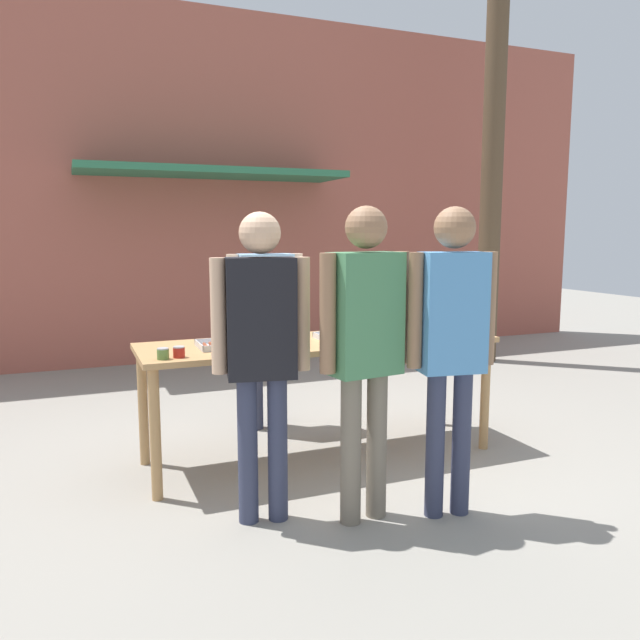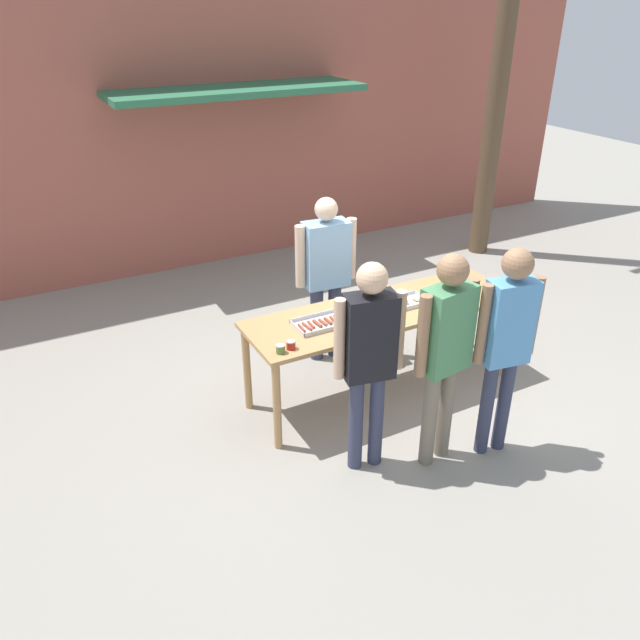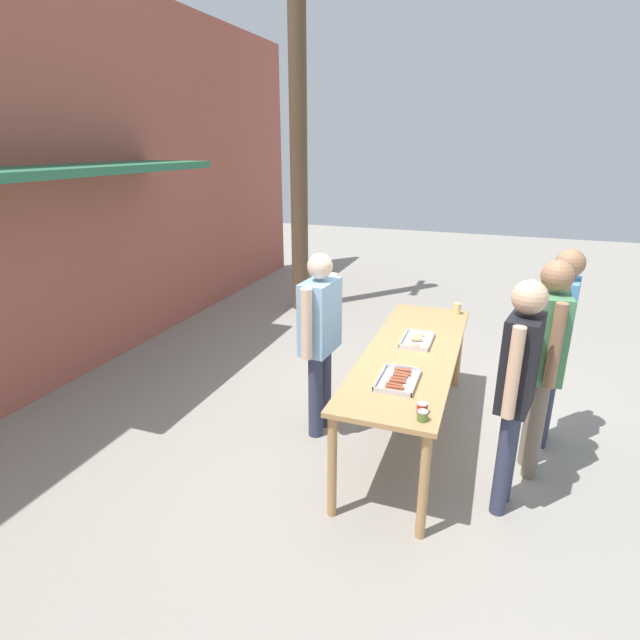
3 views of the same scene
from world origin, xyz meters
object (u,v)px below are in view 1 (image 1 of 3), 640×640
object	(u,v)px
person_customer_holding_hotdog	(261,338)
utility_pole	(494,109)
condiment_jar_ketchup	(179,352)
person_customer_waiting_in_line	(365,335)
food_tray_sausages	(232,345)
condiment_jar_mustard	(163,354)
person_server_behind_table	(266,309)
person_customer_with_cup	(452,331)
beer_cup	(475,328)
food_tray_buns	(346,336)

from	to	relation	value
person_customer_holding_hotdog	utility_pole	bearing A→B (deg)	-129.69
condiment_jar_ketchup	person_customer_holding_hotdog	bearing A→B (deg)	-58.49
person_customer_waiting_in_line	food_tray_sausages	bearing A→B (deg)	-71.80
condiment_jar_mustard	person_server_behind_table	distance (m)	1.50
person_server_behind_table	person_customer_holding_hotdog	size ratio (longest dim) A/B	0.97
condiment_jar_ketchup	person_customer_waiting_in_line	bearing A→B (deg)	-41.20
person_customer_holding_hotdog	person_customer_with_cup	bearing A→B (deg)	173.18
condiment_jar_mustard	utility_pole	distance (m)	5.77
person_customer_with_cup	beer_cup	bearing A→B (deg)	-122.73
beer_cup	utility_pole	world-z (taller)	utility_pole
beer_cup	person_customer_with_cup	bearing A→B (deg)	-132.31
food_tray_sausages	beer_cup	world-z (taller)	beer_cup
condiment_jar_ketchup	beer_cup	bearing A→B (deg)	-0.42
person_server_behind_table	condiment_jar_mustard	bearing A→B (deg)	-128.03
person_customer_with_cup	utility_pole	distance (m)	5.18
condiment_jar_ketchup	condiment_jar_mustard	bearing A→B (deg)	-169.65
food_tray_sausages	person_server_behind_table	size ratio (longest dim) A/B	0.26
person_server_behind_table	utility_pole	distance (m)	4.45
food_tray_sausages	person_customer_holding_hotdog	distance (m)	0.87
beer_cup	utility_pole	bearing A→B (deg)	51.44
food_tray_sausages	food_tray_buns	world-z (taller)	food_tray_buns
condiment_jar_mustard	person_customer_holding_hotdog	world-z (taller)	person_customer_holding_hotdog
food_tray_sausages	person_customer_waiting_in_line	world-z (taller)	person_customer_waiting_in_line
food_tray_sausages	person_customer_waiting_in_line	bearing A→B (deg)	-64.04
condiment_jar_mustard	person_customer_with_cup	bearing A→B (deg)	-31.22
person_customer_waiting_in_line	utility_pole	world-z (taller)	utility_pole
condiment_jar_mustard	person_customer_waiting_in_line	world-z (taller)	person_customer_waiting_in_line
beer_cup	person_customer_holding_hotdog	bearing A→B (deg)	-162.83
person_customer_with_cup	food_tray_buns	bearing A→B (deg)	-74.13
beer_cup	person_server_behind_table	bearing A→B (deg)	140.73
person_customer_holding_hotdog	utility_pole	xyz separation A→B (m)	(4.07, 3.32, 2.12)
food_tray_buns	person_customer_waiting_in_line	bearing A→B (deg)	-108.90
food_tray_sausages	person_customer_waiting_in_line	size ratio (longest dim) A/B	0.25
condiment_jar_mustard	beer_cup	size ratio (longest dim) A/B	0.63
person_customer_waiting_in_line	utility_pole	distance (m)	5.40
condiment_jar_mustard	person_server_behind_table	xyz separation A→B (m)	(1.02, 1.10, 0.11)
food_tray_buns	person_customer_holding_hotdog	xyz separation A→B (m)	(-0.92, -0.85, 0.18)
beer_cup	person_server_behind_table	distance (m)	1.74
person_customer_holding_hotdog	food_tray_sausages	bearing A→B (deg)	-81.52
food_tray_buns	food_tray_sausages	bearing A→B (deg)	-179.86
person_customer_with_cup	utility_pole	world-z (taller)	utility_pole
person_server_behind_table	condiment_jar_ketchup	bearing A→B (deg)	-125.49
food_tray_sausages	person_customer_with_cup	distance (m)	1.57
person_customer_holding_hotdog	food_tray_buns	bearing A→B (deg)	-125.96
food_tray_buns	person_customer_with_cup	bearing A→B (deg)	-83.71
condiment_jar_mustard	condiment_jar_ketchup	xyz separation A→B (m)	(0.10, 0.02, 0.00)
food_tray_buns	condiment_jar_ketchup	bearing A→B (deg)	-168.87
person_server_behind_table	food_tray_buns	bearing A→B (deg)	-61.19
person_server_behind_table	person_customer_holding_hotdog	xyz separation A→B (m)	(-0.54, -1.68, 0.05)
condiment_jar_mustard	person_customer_with_cup	xyz separation A→B (m)	(1.52, -0.92, 0.19)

